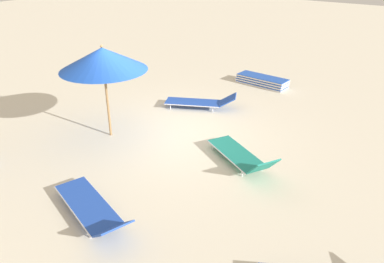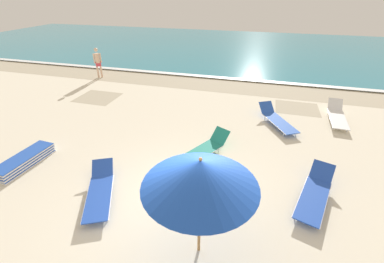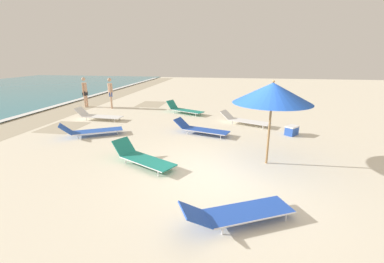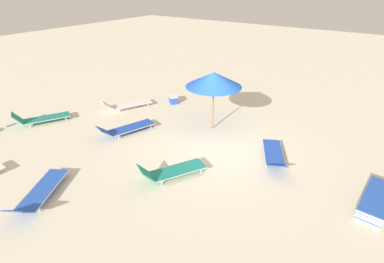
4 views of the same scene
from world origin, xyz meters
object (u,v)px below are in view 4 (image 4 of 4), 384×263
sun_lounger_beside_umbrella (39,193)px  sun_lounger_near_water_right (274,155)px  sun_lounger_mid_beach_pair_b (126,128)px  cooler_box (173,99)px  beach_umbrella (214,80)px  sun_lounger_mid_beach_solo (41,118)px  sun_lounger_under_umbrella (172,170)px  sun_lounger_near_water_left (127,104)px  lounger_stack (376,200)px

sun_lounger_beside_umbrella → sun_lounger_near_water_right: sun_lounger_beside_umbrella is taller
sun_lounger_mid_beach_pair_b → cooler_box: bearing=-65.3°
beach_umbrella → sun_lounger_mid_beach_solo: size_ratio=1.09×
beach_umbrella → sun_lounger_beside_umbrella: size_ratio=1.05×
sun_lounger_under_umbrella → sun_lounger_near_water_left: bearing=-3.0°
sun_lounger_beside_umbrella → cooler_box: size_ratio=3.71×
cooler_box → sun_lounger_near_water_right: bearing=-159.3°
lounger_stack → sun_lounger_near_water_left: 10.26m
sun_lounger_near_water_right → cooler_box: size_ratio=3.58×
lounger_stack → sun_lounger_beside_umbrella: size_ratio=0.84×
beach_umbrella → sun_lounger_mid_beach_pair_b: beach_umbrella is taller
sun_lounger_near_water_left → sun_lounger_mid_beach_pair_b: 2.47m
sun_lounger_near_water_left → cooler_box: 2.19m
lounger_stack → sun_lounger_mid_beach_solo: size_ratio=0.87×
sun_lounger_beside_umbrella → sun_lounger_mid_beach_pair_b: 4.24m
sun_lounger_near_water_left → sun_lounger_under_umbrella: bearing=173.5°
sun_lounger_near_water_right → cooler_box: bearing=-46.4°
beach_umbrella → sun_lounger_beside_umbrella: 6.83m
beach_umbrella → sun_lounger_near_water_left: bearing=6.7°
sun_lounger_mid_beach_pair_b → cooler_box: sun_lounger_mid_beach_pair_b is taller
beach_umbrella → cooler_box: 3.73m
beach_umbrella → lounger_stack: beach_umbrella is taller
lounger_stack → sun_lounger_mid_beach_pair_b: size_ratio=0.82×
lounger_stack → sun_lounger_mid_beach_solo: (12.04, 2.21, 0.05)m
beach_umbrella → sun_lounger_under_umbrella: bearing=101.3°
sun_lounger_near_water_left → cooler_box: sun_lounger_near_water_left is taller
lounger_stack → sun_lounger_near_water_left: sun_lounger_near_water_left is taller
lounger_stack → cooler_box: cooler_box is taller
sun_lounger_mid_beach_solo → cooler_box: (-3.12, -4.89, -0.03)m
sun_lounger_under_umbrella → sun_lounger_beside_umbrella: 3.70m
lounger_stack → sun_lounger_beside_umbrella: (7.55, 4.98, 0.05)m
beach_umbrella → sun_lounger_near_water_left: 4.68m
beach_umbrella → sun_lounger_mid_beach_solo: 7.32m
beach_umbrella → lounger_stack: bearing=166.6°
sun_lounger_near_water_right → sun_lounger_mid_beach_solo: sun_lounger_mid_beach_solo is taller
lounger_stack → sun_lounger_mid_beach_pair_b: bearing=9.4°
sun_lounger_near_water_left → sun_lounger_near_water_right: 7.19m
lounger_stack → sun_lounger_mid_beach_pair_b: (8.47, 0.84, 0.05)m
lounger_stack → sun_lounger_under_umbrella: size_ratio=0.90×
sun_lounger_near_water_right → sun_lounger_mid_beach_pair_b: bearing=-12.2°
beach_umbrella → sun_lounger_near_water_left: (4.28, 0.50, -1.82)m
sun_lounger_near_water_left → sun_lounger_mid_beach_pair_b: sun_lounger_mid_beach_pair_b is taller
sun_lounger_beside_umbrella → sun_lounger_under_umbrella: bearing=-158.5°
sun_lounger_beside_umbrella → lounger_stack: bearing=-176.5°
sun_lounger_mid_beach_pair_b → cooler_box: size_ratio=3.78×
lounger_stack → sun_lounger_near_water_right: (3.04, -0.57, 0.04)m
sun_lounger_near_water_right → sun_lounger_mid_beach_pair_b: (5.43, 1.40, 0.00)m
lounger_stack → sun_lounger_near_water_right: 3.09m
sun_lounger_under_umbrella → sun_lounger_near_water_left: (4.98, -3.00, -0.01)m
cooler_box → beach_umbrella: bearing=-162.6°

